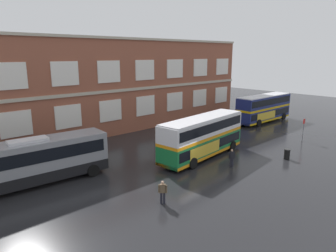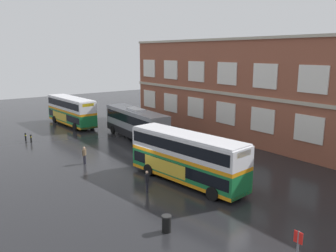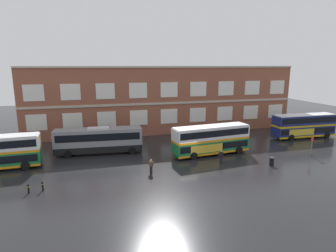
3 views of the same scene
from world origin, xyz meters
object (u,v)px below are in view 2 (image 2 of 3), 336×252
(double_decker_middle, at_px, (187,157))
(second_passenger, at_px, (147,180))
(waiting_passenger, at_px, (84,154))
(safety_bollard_west, at_px, (31,138))
(double_decker_near, at_px, (71,111))
(touring_coach, at_px, (136,124))
(station_litter_bin, at_px, (166,224))
(safety_bollard_east, at_px, (26,137))

(double_decker_middle, xyz_separation_m, second_passenger, (-0.20, -3.74, -1.22))
(waiting_passenger, height_order, safety_bollard_west, waiting_passenger)
(second_passenger, bearing_deg, double_decker_near, 169.81)
(double_decker_near, bearing_deg, touring_coach, 14.37)
(waiting_passenger, bearing_deg, double_decker_middle, 26.54)
(station_litter_bin, distance_m, safety_bollard_west, 26.55)
(second_passenger, relative_size, station_litter_bin, 1.65)
(touring_coach, bearing_deg, safety_bollard_east, -122.21)
(double_decker_middle, height_order, touring_coach, double_decker_middle)
(station_litter_bin, bearing_deg, touring_coach, 152.83)
(waiting_passenger, relative_size, safety_bollard_west, 1.79)
(touring_coach, xyz_separation_m, safety_bollard_west, (-5.86, -10.99, -1.42))
(touring_coach, bearing_deg, waiting_passenger, -58.87)
(double_decker_near, height_order, double_decker_middle, same)
(double_decker_middle, height_order, second_passenger, double_decker_middle)
(safety_bollard_west, bearing_deg, station_litter_bin, 0.81)
(double_decker_near, distance_m, touring_coach, 13.06)
(double_decker_near, relative_size, second_passenger, 6.53)
(double_decker_middle, relative_size, second_passenger, 6.60)
(station_litter_bin, xyz_separation_m, safety_bollard_east, (-27.79, -0.66, -0.03))
(waiting_passenger, height_order, safety_bollard_east, waiting_passenger)
(waiting_passenger, bearing_deg, double_decker_near, 161.84)
(touring_coach, distance_m, second_passenger, 17.04)
(second_passenger, height_order, safety_bollard_east, second_passenger)
(safety_bollard_west, bearing_deg, waiting_passenger, 8.82)
(double_decker_middle, bearing_deg, station_litter_bin, -47.89)
(safety_bollard_east, bearing_deg, double_decker_middle, 17.09)
(station_litter_bin, xyz_separation_m, safety_bollard_west, (-26.55, -0.38, -0.03))
(double_decker_near, distance_m, double_decker_middle, 27.79)
(safety_bollard_west, xyz_separation_m, safety_bollard_east, (-1.25, -0.29, 0.00))
(double_decker_near, bearing_deg, second_passenger, -10.19)
(waiting_passenger, distance_m, safety_bollard_east, 12.85)
(waiting_passenger, xyz_separation_m, safety_bollard_west, (-11.43, -1.77, -0.44))
(double_decker_near, xyz_separation_m, safety_bollard_west, (6.79, -7.75, -1.66))
(double_decker_near, xyz_separation_m, safety_bollard_east, (5.54, -8.04, -1.66))
(station_litter_bin, bearing_deg, safety_bollard_east, -178.63)
(touring_coach, bearing_deg, station_litter_bin, -27.17)
(double_decker_middle, height_order, safety_bollard_west, double_decker_middle)
(double_decker_middle, bearing_deg, double_decker_near, 177.51)
(double_decker_middle, xyz_separation_m, station_litter_bin, (5.57, -6.17, -1.63))
(safety_bollard_east, bearing_deg, double_decker_near, 124.60)
(touring_coach, bearing_deg, double_decker_near, -165.63)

